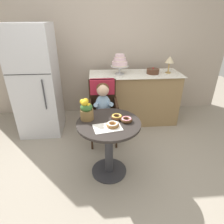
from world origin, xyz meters
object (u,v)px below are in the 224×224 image
seated_child (103,104)px  flower_vase (86,110)px  donut_side (126,119)px  wicker_chair (103,102)px  table_lamp (170,60)px  donut_mid (113,124)px  refrigerator (36,83)px  round_layer_cake (153,71)px  donut_front (117,117)px  tiered_cake_stand (120,62)px  cafe_table (109,138)px

seated_child → flower_vase: size_ratio=2.94×
donut_side → flower_vase: bearing=168.3°
wicker_chair → seated_child: (-0.00, -0.16, 0.04)m
donut_side → table_lamp: 1.62m
table_lamp → wicker_chair: bearing=-154.8°
donut_mid → refrigerator: size_ratio=0.08×
seated_child → round_layer_cake: size_ratio=3.44×
seated_child → refrigerator: (-1.01, 0.50, 0.17)m
donut_front → table_lamp: size_ratio=0.47×
tiered_cake_stand → table_lamp: (0.84, -0.01, 0.02)m
flower_vase → tiered_cake_stand: tiered_cake_stand is taller
cafe_table → round_layer_cake: 1.59m
donut_mid → refrigerator: (-1.09, 1.19, 0.11)m
round_layer_cake → refrigerator: size_ratio=0.12×
flower_vase → round_layer_cake: 1.60m
donut_side → flower_vase: size_ratio=0.53×
wicker_chair → round_layer_cake: bearing=29.8°
tiered_cake_stand → round_layer_cake: (0.56, -0.02, -0.16)m
wicker_chair → table_lamp: 1.36m
flower_vase → refrigerator: refrigerator is taller
refrigerator → round_layer_cake: bearing=5.3°
donut_mid → tiered_cake_stand: tiered_cake_stand is taller
refrigerator → donut_front: bearing=-41.8°
flower_vase → round_layer_cake: (1.08, 1.18, 0.10)m
donut_front → round_layer_cake: round_layer_cake is taller
donut_mid → round_layer_cake: bearing=59.6°
flower_vase → tiered_cake_stand: bearing=66.8°
seated_child → table_lamp: 1.41m
tiered_cake_stand → refrigerator: refrigerator is taller
round_layer_cake → wicker_chair: bearing=-149.2°
seated_child → refrigerator: refrigerator is taller
round_layer_cake → flower_vase: bearing=-132.5°
seated_child → donut_side: (0.24, -0.59, 0.07)m
donut_front → flower_vase: (-0.34, 0.02, 0.10)m
donut_mid → flower_vase: bearing=145.6°
donut_front → flower_vase: 0.35m
donut_mid → donut_side: size_ratio=1.04×
donut_mid → donut_side: bearing=31.1°
refrigerator → cafe_table: bearing=-46.3°
tiered_cake_stand → round_layer_cake: tiered_cake_stand is taller
donut_side → seated_child: bearing=111.6°
donut_mid → tiered_cake_stand: 1.46m
donut_front → table_lamp: bearing=50.3°
wicker_chair → table_lamp: table_lamp is taller
cafe_table → wicker_chair: 0.77m
donut_side → tiered_cake_stand: tiered_cake_stand is taller
wicker_chair → tiered_cake_stand: 0.78m
donut_front → tiered_cake_stand: 1.29m
seated_child → donut_side: size_ratio=5.51×
donut_mid → donut_side: same height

